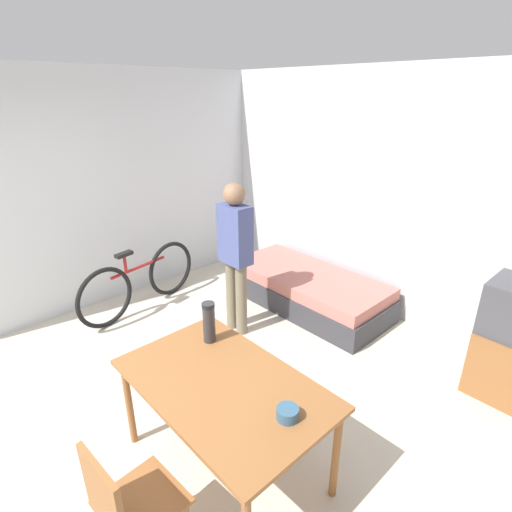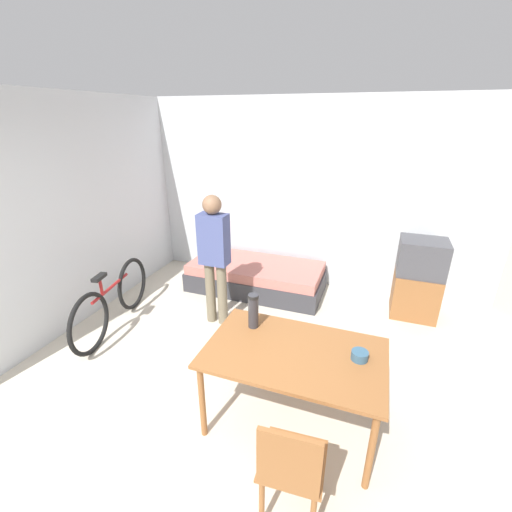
# 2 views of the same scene
# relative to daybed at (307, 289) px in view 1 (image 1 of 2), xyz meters

# --- Properties ---
(ground_plane) EXTENTS (20.00, 20.00, 0.00)m
(ground_plane) POSITION_rel_daybed_xyz_m (0.46, -2.90, -0.21)
(ground_plane) COLOR beige
(wall_back) EXTENTS (5.49, 0.06, 2.70)m
(wall_back) POSITION_rel_daybed_xyz_m (0.46, 0.56, 1.14)
(wall_back) COLOR silver
(wall_back) RESTS_ON ground_plane
(wall_left) EXTENTS (0.06, 4.43, 2.70)m
(wall_left) POSITION_rel_daybed_xyz_m (-1.82, -1.18, 1.14)
(wall_left) COLOR silver
(wall_left) RESTS_ON ground_plane
(daybed) EXTENTS (1.97, 0.90, 0.42)m
(daybed) POSITION_rel_daybed_xyz_m (0.00, 0.00, 0.00)
(daybed) COLOR #333338
(daybed) RESTS_ON ground_plane
(dining_table) EXTENTS (1.40, 0.86, 0.73)m
(dining_table) POSITION_rel_daybed_xyz_m (1.11, -2.17, 0.45)
(dining_table) COLOR brown
(dining_table) RESTS_ON ground_plane
(wooden_chair) EXTENTS (0.42, 0.42, 0.88)m
(wooden_chair) POSITION_rel_daybed_xyz_m (1.29, -2.94, 0.29)
(wooden_chair) COLOR brown
(wooden_chair) RESTS_ON ground_plane
(bicycle) EXTENTS (0.37, 1.64, 0.78)m
(bicycle) POSITION_rel_daybed_xyz_m (-1.29, -1.52, 0.15)
(bicycle) COLOR black
(bicycle) RESTS_ON ground_plane
(person_standing) EXTENTS (0.34, 0.22, 1.63)m
(person_standing) POSITION_rel_daybed_xyz_m (-0.16, -0.99, 0.74)
(person_standing) COLOR #6B604C
(person_standing) RESTS_ON ground_plane
(thermos_flask) EXTENTS (0.09, 0.09, 0.31)m
(thermos_flask) POSITION_rel_daybed_xyz_m (0.69, -1.96, 0.69)
(thermos_flask) COLOR #2D2D33
(thermos_flask) RESTS_ON dining_table
(mate_bowl) EXTENTS (0.13, 0.13, 0.07)m
(mate_bowl) POSITION_rel_daybed_xyz_m (1.60, -2.09, 0.56)
(mate_bowl) COLOR #335670
(mate_bowl) RESTS_ON dining_table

